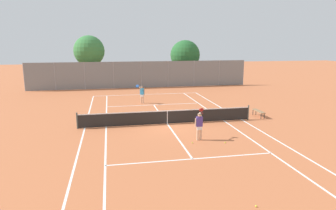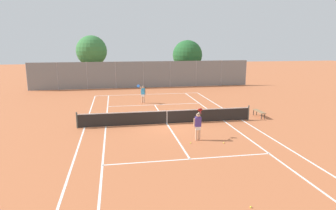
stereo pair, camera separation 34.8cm
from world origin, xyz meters
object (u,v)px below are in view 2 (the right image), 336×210
courtside_bench (259,112)px  tree_behind_left (92,52)px  player_far_left (143,93)px  loose_tennis_ball_2 (251,207)px  loose_tennis_ball_3 (172,119)px  tree_behind_right (188,56)px  player_near_side (198,125)px  tennis_net (167,117)px  loose_tennis_ball_0 (224,143)px  loose_tennis_ball_1 (191,143)px

courtside_bench → tree_behind_left: tree_behind_left is taller
player_far_left → tree_behind_left: (-5.17, 11.71, 3.38)m
loose_tennis_ball_2 → loose_tennis_ball_3: same height
tree_behind_left → tree_behind_right: bearing=2.0°
tree_behind_left → player_near_side: bearing=-72.3°
player_near_side → loose_tennis_ball_3: 4.86m
tennis_net → tree_behind_left: size_ratio=1.91×
loose_tennis_ball_0 → loose_tennis_ball_3: size_ratio=1.00×
player_near_side → player_far_left: 11.24m
loose_tennis_ball_3 → courtside_bench: size_ratio=0.04×
player_far_left → tree_behind_left: bearing=113.8°
player_far_left → loose_tennis_ball_0: size_ratio=26.88×
tennis_net → tree_behind_right: tree_behind_right is taller
courtside_bench → tree_behind_right: (-0.81, 18.85, 3.25)m
tennis_net → courtside_bench: bearing=5.1°
loose_tennis_ball_0 → tree_behind_right: 24.59m
courtside_bench → tree_behind_left: bearing=125.7°
loose_tennis_ball_0 → courtside_bench: 6.99m
loose_tennis_ball_2 → tree_behind_right: bearing=80.1°
loose_tennis_ball_3 → player_far_left: bearing=103.5°
loose_tennis_ball_2 → tree_behind_right: size_ratio=0.01×
loose_tennis_ball_2 → tree_behind_left: 31.13m
player_near_side → loose_tennis_ball_3: player_near_side is taller
player_far_left → loose_tennis_ball_0: player_far_left is taller
loose_tennis_ball_0 → loose_tennis_ball_3: same height
loose_tennis_ball_3 → courtside_bench: bearing=-3.5°
tennis_net → loose_tennis_ball_3: tennis_net is taller
loose_tennis_ball_3 → tree_behind_left: size_ratio=0.01×
loose_tennis_ball_1 → loose_tennis_ball_2: (0.38, -6.74, 0.00)m
loose_tennis_ball_1 → courtside_bench: 8.13m
loose_tennis_ball_1 → loose_tennis_ball_3: bearing=90.2°
loose_tennis_ball_0 → courtside_bench: bearing=47.7°
player_near_side → tree_behind_left: size_ratio=0.28×
loose_tennis_ball_3 → loose_tennis_ball_1: bearing=-89.8°
tree_behind_left → courtside_bench: bearing=-54.3°
player_far_left → courtside_bench: size_ratio=1.18×
loose_tennis_ball_2 → tree_behind_right: tree_behind_right is taller
courtside_bench → tree_behind_right: 19.14m
loose_tennis_ball_1 → tree_behind_right: size_ratio=0.01×
tennis_net → loose_tennis_ball_2: 11.01m
tennis_net → tree_behind_left: tree_behind_left is taller
loose_tennis_ball_1 → loose_tennis_ball_0: bearing=-9.7°
tree_behind_left → tennis_net: bearing=-72.2°
player_far_left → tennis_net: bearing=-82.7°
player_far_left → loose_tennis_ball_1: (1.54, -11.55, -0.89)m
loose_tennis_ball_0 → tree_behind_right: tree_behind_right is taller
tree_behind_left → tree_behind_right: size_ratio=1.10×
tennis_net → loose_tennis_ball_0: tennis_net is taller
player_near_side → player_far_left: size_ratio=1.00×
player_far_left → loose_tennis_ball_2: (1.91, -18.30, -0.89)m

